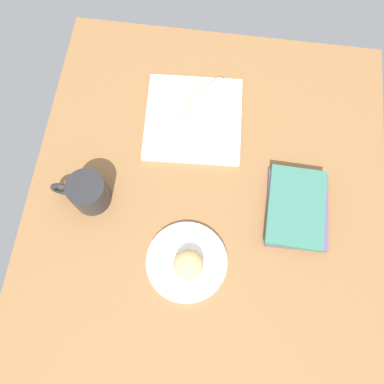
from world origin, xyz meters
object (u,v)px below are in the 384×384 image
at_px(breakfast_wrap, 207,101).
at_px(coffee_mug, 87,193).
at_px(scone_pastry, 188,264).
at_px(round_plate, 187,262).
at_px(square_plate, 193,119).
at_px(sauce_cup, 177,128).
at_px(book_stack, 296,209).

bearing_deg(breakfast_wrap, coffee_mug, 91.53).
relative_size(scone_pastry, coffee_mug, 0.50).
height_order(round_plate, scone_pastry, scone_pastry).
relative_size(square_plate, breakfast_wrap, 2.12).
bearing_deg(scone_pastry, sauce_cup, -167.60).
distance_m(scone_pastry, coffee_mug, 0.30).
bearing_deg(square_plate, scone_pastry, 5.62).
distance_m(scone_pastry, square_plate, 0.40).
height_order(round_plate, sauce_cup, sauce_cup).
height_order(scone_pastry, coffee_mug, coffee_mug).
bearing_deg(book_stack, square_plate, -127.78).
bearing_deg(breakfast_wrap, book_stack, 178.07).
height_order(square_plate, coffee_mug, coffee_mug).
height_order(square_plate, sauce_cup, sauce_cup).
xyz_separation_m(square_plate, sauce_cup, (0.04, -0.04, 0.02)).
bearing_deg(coffee_mug, breakfast_wrap, 138.36).
relative_size(scone_pastry, sauce_cup, 1.54).
relative_size(sauce_cup, coffee_mug, 0.33).
height_order(round_plate, breakfast_wrap, breakfast_wrap).
bearing_deg(coffee_mug, book_stack, 93.92).
xyz_separation_m(breakfast_wrap, book_stack, (0.25, 0.25, -0.03)).
bearing_deg(breakfast_wrap, sauce_cup, 91.27).
xyz_separation_m(round_plate, sauce_cup, (-0.34, -0.07, 0.02)).
relative_size(sauce_cup, book_stack, 0.23).
height_order(square_plate, breakfast_wrap, breakfast_wrap).
distance_m(square_plate, breakfast_wrap, 0.06).
bearing_deg(coffee_mug, sauce_cup, 138.45).
bearing_deg(scone_pastry, book_stack, 125.13).
bearing_deg(scone_pastry, square_plate, -174.38).
distance_m(scone_pastry, book_stack, 0.30).
height_order(book_stack, coffee_mug, coffee_mug).
xyz_separation_m(scone_pastry, book_stack, (-0.17, 0.25, -0.02)).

